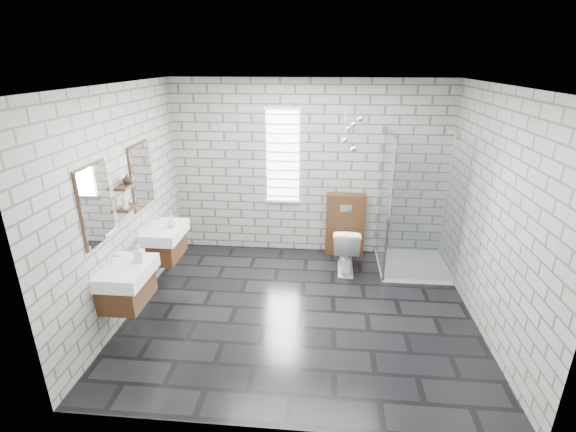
# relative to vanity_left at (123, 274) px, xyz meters

# --- Properties ---
(floor) EXTENTS (4.20, 3.60, 0.02)m
(floor) POSITION_rel_vanity_left_xyz_m (1.91, 0.61, -0.77)
(floor) COLOR black
(floor) RESTS_ON ground
(ceiling) EXTENTS (4.20, 3.60, 0.02)m
(ceiling) POSITION_rel_vanity_left_xyz_m (1.91, 0.61, 1.95)
(ceiling) COLOR white
(ceiling) RESTS_ON wall_back
(wall_back) EXTENTS (4.20, 0.02, 2.70)m
(wall_back) POSITION_rel_vanity_left_xyz_m (1.91, 2.42, 0.59)
(wall_back) COLOR #9E9E99
(wall_back) RESTS_ON floor
(wall_front) EXTENTS (4.20, 0.02, 2.70)m
(wall_front) POSITION_rel_vanity_left_xyz_m (1.91, -1.20, 0.59)
(wall_front) COLOR #9E9E99
(wall_front) RESTS_ON floor
(wall_left) EXTENTS (0.02, 3.60, 2.70)m
(wall_left) POSITION_rel_vanity_left_xyz_m (-0.20, 0.61, 0.59)
(wall_left) COLOR #9E9E99
(wall_left) RESTS_ON floor
(wall_right) EXTENTS (0.02, 3.60, 2.70)m
(wall_right) POSITION_rel_vanity_left_xyz_m (4.02, 0.61, 0.59)
(wall_right) COLOR #9E9E99
(wall_right) RESTS_ON floor
(vanity_left) EXTENTS (0.47, 0.70, 1.57)m
(vanity_left) POSITION_rel_vanity_left_xyz_m (0.00, 0.00, 0.00)
(vanity_left) COLOR #4B2D17
(vanity_left) RESTS_ON wall_left
(vanity_right) EXTENTS (0.47, 0.70, 1.57)m
(vanity_right) POSITION_rel_vanity_left_xyz_m (0.00, 1.12, 0.00)
(vanity_right) COLOR #4B2D17
(vanity_right) RESTS_ON wall_left
(shelf_lower) EXTENTS (0.14, 0.30, 0.03)m
(shelf_lower) POSITION_rel_vanity_left_xyz_m (-0.12, 0.56, 0.56)
(shelf_lower) COLOR #4B2D17
(shelf_lower) RESTS_ON wall_left
(shelf_upper) EXTENTS (0.14, 0.30, 0.03)m
(shelf_upper) POSITION_rel_vanity_left_xyz_m (-0.12, 0.56, 0.82)
(shelf_upper) COLOR #4B2D17
(shelf_upper) RESTS_ON wall_left
(window) EXTENTS (0.56, 0.05, 1.48)m
(window) POSITION_rel_vanity_left_xyz_m (1.51, 2.39, 0.79)
(window) COLOR white
(window) RESTS_ON wall_back
(cistern_panel) EXTENTS (0.60, 0.20, 1.00)m
(cistern_panel) POSITION_rel_vanity_left_xyz_m (2.50, 2.31, -0.26)
(cistern_panel) COLOR #4B2D17
(cistern_panel) RESTS_ON floor
(flush_plate) EXTENTS (0.18, 0.01, 0.12)m
(flush_plate) POSITION_rel_vanity_left_xyz_m (2.50, 2.20, 0.04)
(flush_plate) COLOR silver
(flush_plate) RESTS_ON cistern_panel
(shower_enclosure) EXTENTS (1.00, 1.00, 2.03)m
(shower_enclosure) POSITION_rel_vanity_left_xyz_m (3.41, 1.79, -0.25)
(shower_enclosure) COLOR white
(shower_enclosure) RESTS_ON floor
(pendant_cluster) EXTENTS (0.29, 0.22, 0.96)m
(pendant_cluster) POSITION_rel_vanity_left_xyz_m (2.51, 1.97, 1.26)
(pendant_cluster) COLOR silver
(pendant_cluster) RESTS_ON ceiling
(toilet) EXTENTS (0.41, 0.69, 0.69)m
(toilet) POSITION_rel_vanity_left_xyz_m (2.50, 1.75, -0.41)
(toilet) COLOR white
(toilet) RESTS_ON floor
(soap_bottle_a) EXTENTS (0.10, 0.10, 0.21)m
(soap_bottle_a) POSITION_rel_vanity_left_xyz_m (0.15, 0.12, 0.20)
(soap_bottle_a) COLOR #B2B2B2
(soap_bottle_a) RESTS_ON vanity_left
(soap_bottle_b) EXTENTS (0.13, 0.13, 0.16)m
(soap_bottle_b) POSITION_rel_vanity_left_xyz_m (0.15, 1.14, 0.17)
(soap_bottle_b) COLOR #B2B2B2
(soap_bottle_b) RESTS_ON vanity_right
(soap_bottle_c) EXTENTS (0.09, 0.09, 0.19)m
(soap_bottle_c) POSITION_rel_vanity_left_xyz_m (-0.11, 0.46, 0.67)
(soap_bottle_c) COLOR #B2B2B2
(soap_bottle_c) RESTS_ON shelf_lower
(vase) EXTENTS (0.13, 0.13, 0.12)m
(vase) POSITION_rel_vanity_left_xyz_m (-0.11, 0.60, 0.90)
(vase) COLOR #B2B2B2
(vase) RESTS_ON shelf_upper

